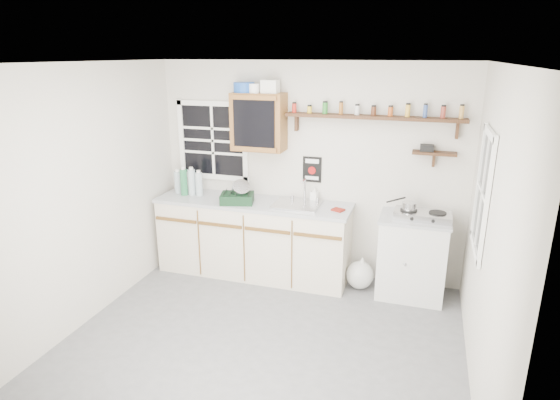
{
  "coord_description": "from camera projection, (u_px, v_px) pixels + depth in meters",
  "views": [
    {
      "loc": [
        1.29,
        -3.57,
        2.57
      ],
      "look_at": [
        -0.01,
        0.55,
        1.21
      ],
      "focal_mm": 30.0,
      "sensor_mm": 36.0,
      "label": 1
    }
  ],
  "objects": [
    {
      "name": "upper_cabinet",
      "position": [
        259.0,
        122.0,
        5.31
      ],
      "size": [
        0.6,
        0.32,
        0.65
      ],
      "color": "brown",
      "rests_on": "wall_back"
    },
    {
      "name": "main_cabinet",
      "position": [
        253.0,
        238.0,
        5.6
      ],
      "size": [
        2.31,
        0.63,
        0.92
      ],
      "color": "beige",
      "rests_on": "floor"
    },
    {
      "name": "water_bottles",
      "position": [
        188.0,
        182.0,
        5.68
      ],
      "size": [
        0.39,
        0.15,
        0.35
      ],
      "color": "#A3B7BF",
      "rests_on": "main_cabinet"
    },
    {
      "name": "soap_bottle",
      "position": [
        314.0,
        194.0,
        5.44
      ],
      "size": [
        0.09,
        0.09,
        0.18
      ],
      "primitive_type": "imported",
      "rotation": [
        0.0,
        0.0,
        -0.2
      ],
      "color": "white",
      "rests_on": "main_cabinet"
    },
    {
      "name": "saucepan",
      "position": [
        408.0,
        206.0,
        4.93
      ],
      "size": [
        0.33,
        0.25,
        0.15
      ],
      "rotation": [
        0.0,
        0.0,
        -0.78
      ],
      "color": "#B0AFB4",
      "rests_on": "hotplate"
    },
    {
      "name": "right_cabinet",
      "position": [
        412.0,
        256.0,
        5.09
      ],
      "size": [
        0.73,
        0.57,
        0.91
      ],
      "color": "silver",
      "rests_on": "floor"
    },
    {
      "name": "rag",
      "position": [
        338.0,
        210.0,
        5.13
      ],
      "size": [
        0.16,
        0.15,
        0.02
      ],
      "primitive_type": "cube",
      "rotation": [
        0.0,
        0.0,
        -0.37
      ],
      "color": "maroon",
      "rests_on": "main_cabinet"
    },
    {
      "name": "secondary_shelf",
      "position": [
        432.0,
        152.0,
        4.91
      ],
      "size": [
        0.45,
        0.16,
        0.24
      ],
      "color": "black",
      "rests_on": "wall_back"
    },
    {
      "name": "hotplate",
      "position": [
        423.0,
        215.0,
        4.91
      ],
      "size": [
        0.59,
        0.33,
        0.08
      ],
      "rotation": [
        0.0,
        0.0,
        -0.03
      ],
      "color": "#B0AFB4",
      "rests_on": "right_cabinet"
    },
    {
      "name": "upper_cabinet_clutter",
      "position": [
        254.0,
        87.0,
        5.21
      ],
      "size": [
        0.52,
        0.24,
        0.14
      ],
      "color": "#1A4BAD",
      "rests_on": "upper_cabinet"
    },
    {
      "name": "warning_sign",
      "position": [
        312.0,
        169.0,
        5.43
      ],
      "size": [
        0.22,
        0.02,
        0.3
      ],
      "color": "black",
      "rests_on": "wall_back"
    },
    {
      "name": "window_back",
      "position": [
        213.0,
        141.0,
        5.71
      ],
      "size": [
        0.93,
        0.03,
        0.98
      ],
      "color": "black",
      "rests_on": "wall_back"
    },
    {
      "name": "room",
      "position": [
        262.0,
        214.0,
        4.01
      ],
      "size": [
        3.64,
        3.24,
        2.54
      ],
      "color": "#57575A",
      "rests_on": "ground"
    },
    {
      "name": "sink",
      "position": [
        297.0,
        204.0,
        5.31
      ],
      "size": [
        0.52,
        0.44,
        0.29
      ],
      "color": "#B0AFB4",
      "rests_on": "main_cabinet"
    },
    {
      "name": "spice_shelf",
      "position": [
        374.0,
        116.0,
        4.97
      ],
      "size": [
        1.91,
        0.18,
        0.35
      ],
      "color": "black",
      "rests_on": "wall_back"
    },
    {
      "name": "window_right",
      "position": [
        483.0,
        192.0,
        3.94
      ],
      "size": [
        0.03,
        0.78,
        1.08
      ],
      "color": "black",
      "rests_on": "wall_back"
    },
    {
      "name": "dish_rack",
      "position": [
        238.0,
        196.0,
        5.37
      ],
      "size": [
        0.43,
        0.36,
        0.28
      ],
      "rotation": [
        0.0,
        0.0,
        0.26
      ],
      "color": "black",
      "rests_on": "main_cabinet"
    },
    {
      "name": "trash_bag",
      "position": [
        360.0,
        275.0,
        5.29
      ],
      "size": [
        0.36,
        0.33,
        0.41
      ],
      "color": "silver",
      "rests_on": "floor"
    }
  ]
}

